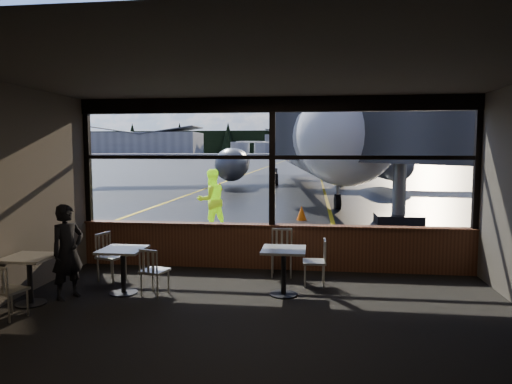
% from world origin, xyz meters
% --- Properties ---
extents(ground_plane, '(520.00, 520.00, 0.00)m').
position_xyz_m(ground_plane, '(0.00, 120.00, 0.00)').
color(ground_plane, black).
rests_on(ground_plane, ground).
extents(carpet_floor, '(8.00, 6.00, 0.01)m').
position_xyz_m(carpet_floor, '(0.00, -3.00, 0.01)').
color(carpet_floor, black).
rests_on(carpet_floor, ground).
extents(ceiling, '(8.00, 6.00, 0.04)m').
position_xyz_m(ceiling, '(0.00, -3.00, 3.50)').
color(ceiling, '#38332D').
rests_on(ceiling, ground).
extents(wall_back, '(8.00, 0.04, 3.50)m').
position_xyz_m(wall_back, '(0.00, -6.00, 1.75)').
color(wall_back, '#514A41').
rests_on(wall_back, ground).
extents(window_sill, '(8.00, 0.28, 0.90)m').
position_xyz_m(window_sill, '(0.00, 0.00, 0.45)').
color(window_sill, '#502818').
rests_on(window_sill, ground).
extents(window_header, '(8.00, 0.18, 0.30)m').
position_xyz_m(window_header, '(0.00, 0.00, 3.35)').
color(window_header, black).
rests_on(window_header, ground).
extents(mullion_left, '(0.12, 0.12, 2.60)m').
position_xyz_m(mullion_left, '(-3.95, 0.00, 2.20)').
color(mullion_left, black).
rests_on(mullion_left, ground).
extents(mullion_centre, '(0.12, 0.12, 2.60)m').
position_xyz_m(mullion_centre, '(0.00, 0.00, 2.20)').
color(mullion_centre, black).
rests_on(mullion_centre, ground).
extents(mullion_right, '(0.12, 0.12, 2.60)m').
position_xyz_m(mullion_right, '(3.95, 0.00, 2.20)').
color(mullion_right, black).
rests_on(mullion_right, ground).
extents(window_transom, '(8.00, 0.10, 0.08)m').
position_xyz_m(window_transom, '(0.00, 0.00, 2.30)').
color(window_transom, black).
rests_on(window_transom, ground).
extents(airliner, '(33.47, 38.82, 10.98)m').
position_xyz_m(airliner, '(0.62, 21.89, 5.49)').
color(airliner, white).
rests_on(airliner, ground_plane).
extents(jet_bridge, '(9.04, 11.05, 4.82)m').
position_xyz_m(jet_bridge, '(3.60, 5.50, 2.41)').
color(jet_bridge, '#292A2C').
rests_on(jet_bridge, ground_plane).
extents(cafe_table_near, '(0.73, 0.73, 0.80)m').
position_xyz_m(cafe_table_near, '(0.35, -1.70, 0.40)').
color(cafe_table_near, '#9B968E').
rests_on(cafe_table_near, carpet_floor).
extents(cafe_table_mid, '(0.71, 0.71, 0.78)m').
position_xyz_m(cafe_table_mid, '(-2.36, -1.96, 0.39)').
color(cafe_table_mid, gray).
rests_on(cafe_table_mid, carpet_floor).
extents(cafe_table_left, '(0.71, 0.71, 0.78)m').
position_xyz_m(cafe_table_left, '(-3.60, -2.67, 0.39)').
color(cafe_table_left, '#A9A59B').
rests_on(cafe_table_left, carpet_floor).
extents(chair_near_e, '(0.48, 0.48, 0.85)m').
position_xyz_m(chair_near_e, '(0.86, -1.07, 0.43)').
color(chair_near_e, beige).
rests_on(chair_near_e, carpet_floor).
extents(chair_near_n, '(0.52, 0.52, 0.92)m').
position_xyz_m(chair_near_n, '(0.24, -0.54, 0.46)').
color(chair_near_n, '#ACA79C').
rests_on(chair_near_n, carpet_floor).
extents(chair_mid_s, '(0.55, 0.55, 0.83)m').
position_xyz_m(chair_mid_s, '(-1.80, -1.96, 0.41)').
color(chair_mid_s, beige).
rests_on(chair_mid_s, carpet_floor).
extents(chair_mid_w, '(0.62, 0.62, 0.91)m').
position_xyz_m(chair_mid_w, '(-2.89, -1.25, 0.46)').
color(chair_mid_w, '#B7B3A6').
rests_on(chair_mid_w, carpet_floor).
extents(chair_left_s, '(0.54, 0.54, 0.82)m').
position_xyz_m(chair_left_s, '(-3.52, -3.26, 0.41)').
color(chair_left_s, '#ACA89B').
rests_on(chair_left_s, carpet_floor).
extents(passenger, '(0.59, 0.68, 1.56)m').
position_xyz_m(passenger, '(-3.16, -2.30, 0.78)').
color(passenger, black).
rests_on(passenger, carpet_floor).
extents(ground_crew, '(1.16, 1.13, 1.88)m').
position_xyz_m(ground_crew, '(-2.23, 4.23, 0.94)').
color(ground_crew, '#BFF219').
rests_on(ground_crew, ground_plane).
extents(cone_nose, '(0.36, 0.36, 0.50)m').
position_xyz_m(cone_nose, '(0.44, 6.73, 0.25)').
color(cone_nose, '#ED5807').
rests_on(cone_nose, ground_plane).
extents(cone_wing, '(0.35, 0.35, 0.48)m').
position_xyz_m(cone_wing, '(-4.89, 18.34, 0.24)').
color(cone_wing, '#DA4A06').
rests_on(cone_wing, ground_plane).
extents(hangar_left, '(45.00, 18.00, 11.00)m').
position_xyz_m(hangar_left, '(-70.00, 180.00, 5.50)').
color(hangar_left, silver).
rests_on(hangar_left, ground_plane).
extents(hangar_mid, '(38.00, 15.00, 10.00)m').
position_xyz_m(hangar_mid, '(0.00, 185.00, 5.00)').
color(hangar_mid, silver).
rests_on(hangar_mid, ground_plane).
extents(hangar_right, '(50.00, 20.00, 12.00)m').
position_xyz_m(hangar_right, '(60.00, 178.00, 6.00)').
color(hangar_right, silver).
rests_on(hangar_right, ground_plane).
extents(fuel_tank_a, '(8.00, 8.00, 6.00)m').
position_xyz_m(fuel_tank_a, '(-30.00, 182.00, 3.00)').
color(fuel_tank_a, silver).
rests_on(fuel_tank_a, ground_plane).
extents(fuel_tank_b, '(8.00, 8.00, 6.00)m').
position_xyz_m(fuel_tank_b, '(-20.00, 182.00, 3.00)').
color(fuel_tank_b, silver).
rests_on(fuel_tank_b, ground_plane).
extents(fuel_tank_c, '(8.00, 8.00, 6.00)m').
position_xyz_m(fuel_tank_c, '(-10.00, 182.00, 3.00)').
color(fuel_tank_c, silver).
rests_on(fuel_tank_c, ground_plane).
extents(treeline, '(360.00, 3.00, 12.00)m').
position_xyz_m(treeline, '(0.00, 210.00, 6.00)').
color(treeline, black).
rests_on(treeline, ground_plane).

